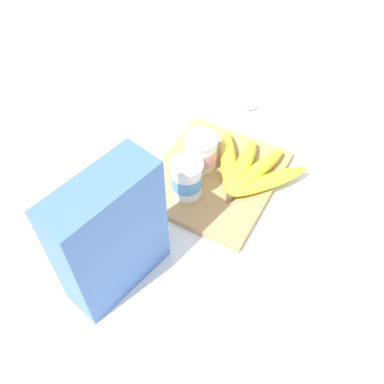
% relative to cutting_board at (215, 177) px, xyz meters
% --- Properties ---
extents(ground_plane, '(2.40, 2.40, 0.00)m').
position_rel_cutting_board_xyz_m(ground_plane, '(0.00, 0.00, -0.01)').
color(ground_plane, white).
extents(cutting_board, '(0.29, 0.26, 0.02)m').
position_rel_cutting_board_xyz_m(cutting_board, '(0.00, 0.00, 0.00)').
color(cutting_board, tan).
rests_on(cutting_board, ground_plane).
extents(cereal_box, '(0.20, 0.11, 0.26)m').
position_rel_cutting_board_xyz_m(cereal_box, '(-0.30, 0.05, 0.12)').
color(cereal_box, '#4770B7').
rests_on(cereal_box, ground_plane).
extents(yogurt_cup_front, '(0.07, 0.07, 0.09)m').
position_rel_cutting_board_xyz_m(yogurt_cup_front, '(-0.07, 0.03, 0.05)').
color(yogurt_cup_front, white).
rests_on(yogurt_cup_front, cutting_board).
extents(yogurt_cup_back, '(0.07, 0.07, 0.08)m').
position_rel_cutting_board_xyz_m(yogurt_cup_back, '(0.01, 0.04, 0.05)').
color(yogurt_cup_back, white).
rests_on(yogurt_cup_back, cutting_board).
extents(banana_bunch, '(0.18, 0.23, 0.04)m').
position_rel_cutting_board_xyz_m(banana_bunch, '(0.03, -0.06, 0.03)').
color(banana_bunch, yellow).
rests_on(banana_bunch, cutting_board).
extents(spoon, '(0.10, 0.11, 0.01)m').
position_rel_cutting_board_xyz_m(spoon, '(0.24, 0.05, -0.00)').
color(spoon, silver).
rests_on(spoon, ground_plane).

